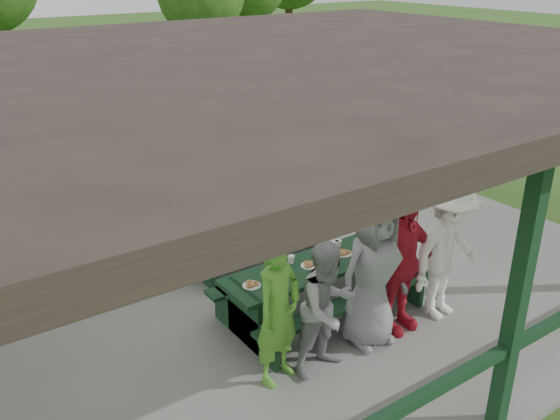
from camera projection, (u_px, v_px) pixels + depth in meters
ground at (281, 277)px, 8.90m from camera, size 90.00×90.00×0.00m
concrete_slab at (281, 274)px, 8.88m from camera, size 10.00×8.00×0.10m
pavilion_structure at (281, 63)px, 7.66m from camera, size 10.60×8.60×3.24m
picnic_table_near at (321, 280)px, 7.67m from camera, size 2.70×1.39×0.75m
picnic_table_far at (248, 226)px, 9.25m from camera, size 2.42×1.39×0.75m
table_setting at (326, 257)px, 7.62m from camera, size 2.29×0.45×0.10m
contestant_green at (278, 312)px, 6.30m from camera, size 0.72×0.57×1.72m
contestant_grey_left at (327, 308)px, 6.49m from camera, size 0.80×0.64×1.58m
contestant_grey_mid at (373, 273)px, 6.91m from camera, size 0.95×0.65×1.87m
contestant_red at (401, 264)px, 7.17m from camera, size 1.08×0.48×1.82m
contestant_white_fedora at (447, 251)px, 7.45m from camera, size 1.24×0.78×1.89m
spectator_lblue at (208, 192)px, 9.76m from camera, size 1.45×0.53×1.54m
spectator_blue at (102, 191)px, 9.24m from camera, size 0.83×0.71×1.94m
spectator_grey at (305, 169)px, 10.75m from camera, size 0.86×0.72×1.57m
pickup_truck at (227, 96)px, 16.67m from camera, size 6.43×4.05×1.66m
farm_trailer at (9, 147)px, 12.91m from camera, size 3.63×2.00×1.26m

